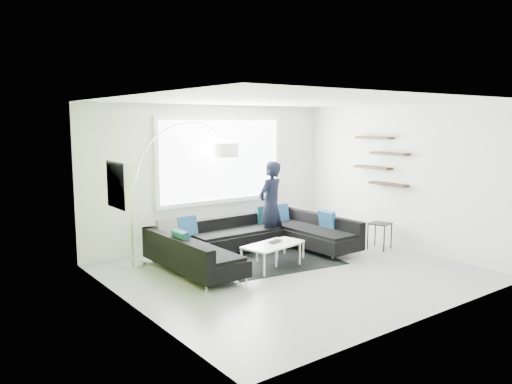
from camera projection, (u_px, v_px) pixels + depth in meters
ground at (293, 272)px, 8.27m from camera, size 5.50×5.50×0.00m
room_shell at (287, 162)px, 8.20m from camera, size 5.54×5.04×2.82m
sectional_sofa at (257, 241)px, 8.99m from camera, size 3.48×2.19×0.74m
rug at (275, 261)px, 8.91m from camera, size 2.35×1.86×0.01m
coffee_table at (276, 253)px, 8.67m from camera, size 1.37×0.96×0.41m
arc_lamp at (130, 195)px, 8.43m from camera, size 2.26×0.53×2.46m
side_table at (380, 236)px, 9.73m from camera, size 0.46×0.46×0.52m
person at (271, 205)px, 9.76m from camera, size 0.84×0.74×1.71m
laptop at (277, 242)px, 8.55m from camera, size 0.43×0.38×0.03m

